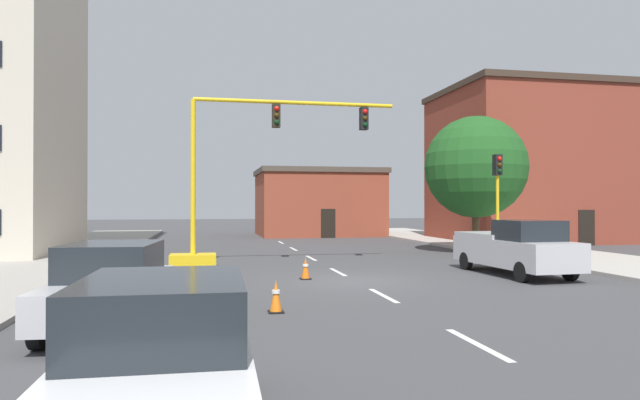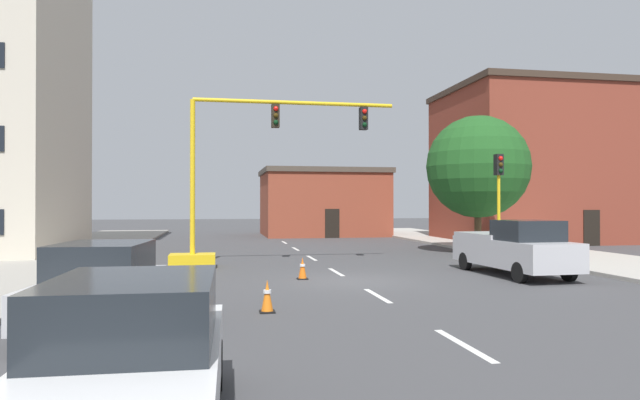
# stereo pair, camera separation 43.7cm
# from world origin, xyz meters

# --- Properties ---
(ground_plane) EXTENTS (160.00, 160.00, 0.00)m
(ground_plane) POSITION_xyz_m (0.00, 0.00, 0.00)
(ground_plane) COLOR #424244
(sidewalk_left) EXTENTS (6.00, 56.00, 0.14)m
(sidewalk_left) POSITION_xyz_m (-11.86, 8.00, 0.07)
(sidewalk_left) COLOR #9E998E
(sidewalk_left) RESTS_ON ground_plane
(sidewalk_right) EXTENTS (6.00, 56.00, 0.14)m
(sidewalk_right) POSITION_xyz_m (11.86, 8.00, 0.07)
(sidewalk_right) COLOR #B2ADA3
(sidewalk_right) RESTS_ON ground_plane
(lane_stripe_seg_1) EXTENTS (0.16, 2.40, 0.01)m
(lane_stripe_seg_1) POSITION_xyz_m (0.00, -8.50, 0.00)
(lane_stripe_seg_1) COLOR silver
(lane_stripe_seg_1) RESTS_ON ground_plane
(lane_stripe_seg_2) EXTENTS (0.16, 2.40, 0.01)m
(lane_stripe_seg_2) POSITION_xyz_m (0.00, -3.00, 0.00)
(lane_stripe_seg_2) COLOR silver
(lane_stripe_seg_2) RESTS_ON ground_plane
(lane_stripe_seg_3) EXTENTS (0.16, 2.40, 0.01)m
(lane_stripe_seg_3) POSITION_xyz_m (0.00, 2.50, 0.00)
(lane_stripe_seg_3) COLOR silver
(lane_stripe_seg_3) RESTS_ON ground_plane
(lane_stripe_seg_4) EXTENTS (0.16, 2.40, 0.01)m
(lane_stripe_seg_4) POSITION_xyz_m (0.00, 8.00, 0.00)
(lane_stripe_seg_4) COLOR silver
(lane_stripe_seg_4) RESTS_ON ground_plane
(lane_stripe_seg_5) EXTENTS (0.16, 2.40, 0.01)m
(lane_stripe_seg_5) POSITION_xyz_m (0.00, 13.50, 0.00)
(lane_stripe_seg_5) COLOR silver
(lane_stripe_seg_5) RESTS_ON ground_plane
(lane_stripe_seg_6) EXTENTS (0.16, 2.40, 0.01)m
(lane_stripe_seg_6) POSITION_xyz_m (0.00, 19.00, 0.00)
(lane_stripe_seg_6) COLOR silver
(lane_stripe_seg_6) RESTS_ON ground_plane
(building_brick_center) EXTENTS (9.95, 8.37, 5.39)m
(building_brick_center) POSITION_xyz_m (4.14, 27.30, 2.71)
(building_brick_center) COLOR brown
(building_brick_center) RESTS_ON ground_plane
(building_row_right) EXTENTS (13.67, 9.95, 10.57)m
(building_row_right) POSITION_xyz_m (18.10, 17.39, 5.29)
(building_row_right) COLOR brown
(building_row_right) RESTS_ON ground_plane
(traffic_signal_gantry) EXTENTS (9.22, 1.20, 6.83)m
(traffic_signal_gantry) POSITION_xyz_m (-4.17, 4.94, 2.25)
(traffic_signal_gantry) COLOR yellow
(traffic_signal_gantry) RESTS_ON ground_plane
(traffic_light_pole_right) EXTENTS (0.32, 0.47, 4.80)m
(traffic_light_pole_right) POSITION_xyz_m (8.10, 5.30, 3.53)
(traffic_light_pole_right) COLOR yellow
(traffic_light_pole_right) RESTS_ON ground_plane
(tree_right_mid) EXTENTS (5.30, 5.30, 7.13)m
(tree_right_mid) POSITION_xyz_m (8.89, 8.98, 4.48)
(tree_right_mid) COLOR #4C3823
(tree_right_mid) RESTS_ON ground_plane
(pickup_truck_silver) EXTENTS (2.24, 5.48, 1.99)m
(pickup_truck_silver) POSITION_xyz_m (6.03, 0.37, 0.97)
(pickup_truck_silver) COLOR #BCBCC1
(pickup_truck_silver) RESTS_ON ground_plane
(sedan_white_near_left) EXTENTS (1.95, 4.54, 1.74)m
(sedan_white_near_left) POSITION_xyz_m (-5.26, -11.68, 0.89)
(sedan_white_near_left) COLOR white
(sedan_white_near_left) RESTS_ON ground_plane
(sedan_silver_mid_left) EXTENTS (2.24, 4.65, 1.74)m
(sedan_silver_mid_left) POSITION_xyz_m (-6.71, -5.85, 0.89)
(sedan_silver_mid_left) COLOR #B7B7BC
(sedan_silver_mid_left) RESTS_ON ground_plane
(traffic_cone_roadside_a) EXTENTS (0.36, 0.36, 0.77)m
(traffic_cone_roadside_a) POSITION_xyz_m (-3.22, -4.85, 0.38)
(traffic_cone_roadside_a) COLOR black
(traffic_cone_roadside_a) RESTS_ON ground_plane
(traffic_cone_roadside_b) EXTENTS (0.36, 0.36, 0.74)m
(traffic_cone_roadside_b) POSITION_xyz_m (-1.54, 0.73, 0.37)
(traffic_cone_roadside_b) COLOR black
(traffic_cone_roadside_b) RESTS_ON ground_plane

